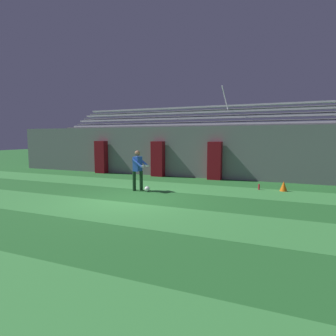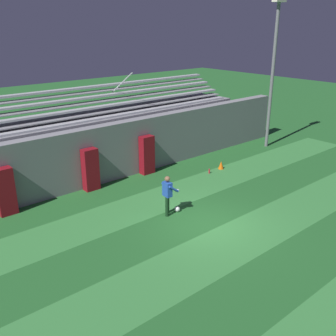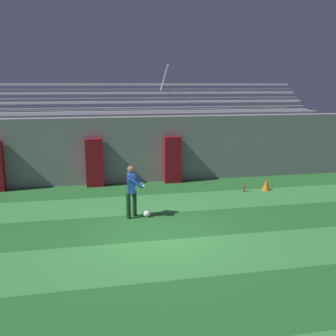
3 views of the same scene
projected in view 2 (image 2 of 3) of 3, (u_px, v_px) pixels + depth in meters
ground_plane at (208, 225)px, 15.17m from camera, size 80.00×80.00×0.00m
turf_stripe_mid at (238, 240)px, 14.10m from camera, size 28.00×2.25×0.01m
turf_stripe_far at (158, 200)px, 17.32m from camera, size 28.00×2.25×0.01m
back_wall at (114, 151)px, 19.32m from camera, size 24.00×0.60×2.80m
padding_pillar_gate_left at (90, 170)px, 18.07m from camera, size 0.71×0.44×1.98m
padding_pillar_gate_right at (147, 155)px, 20.07m from camera, size 0.71×0.44×1.98m
padding_pillar_far_left at (5, 192)px, 15.72m from camera, size 0.71×0.44×1.98m
bleacher_stand at (93, 141)px, 20.71m from camera, size 18.00×3.35×5.03m
floodlight_pole at (274, 56)px, 22.93m from camera, size 0.90×0.36×8.86m
goalkeeper at (168, 193)px, 15.69m from camera, size 0.59×0.60×1.67m
soccer_ball at (177, 209)px, 16.21m from camera, size 0.22×0.22×0.22m
traffic_cone at (221, 165)px, 20.92m from camera, size 0.30×0.30×0.42m
water_bottle at (209, 171)px, 20.32m from camera, size 0.07×0.07×0.24m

